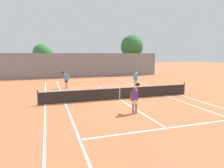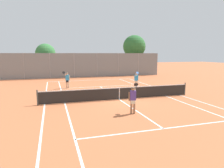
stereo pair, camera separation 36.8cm
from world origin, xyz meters
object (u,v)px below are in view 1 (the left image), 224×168
(tennis_net, at_px, (120,93))
(player_far_left, at_px, (66,79))
(tree_behind_left, at_px, (43,54))
(player_near_side, at_px, (135,98))
(player_far_right, at_px, (135,79))
(loose_tennis_ball_3, at_px, (50,98))
(loose_tennis_ball_2, at_px, (114,80))
(tree_behind_right, at_px, (131,47))
(loose_tennis_ball_1, at_px, (124,87))

(tennis_net, xyz_separation_m, player_far_left, (-3.44, 6.39, 0.42))
(tennis_net, height_order, tree_behind_left, tree_behind_left)
(player_near_side, height_order, player_far_right, same)
(player_near_side, height_order, loose_tennis_ball_3, player_near_side)
(player_far_left, bearing_deg, loose_tennis_ball_2, 32.96)
(tennis_net, height_order, loose_tennis_ball_2, tennis_net)
(loose_tennis_ball_3, bearing_deg, player_near_side, -51.88)
(tennis_net, xyz_separation_m, loose_tennis_ball_2, (3.19, 10.70, -0.48))
(player_far_left, xyz_separation_m, loose_tennis_ball_2, (6.63, 4.30, -0.89))
(player_far_right, height_order, tree_behind_left, tree_behind_left)
(tree_behind_right, bearing_deg, tennis_net, -116.05)
(player_near_side, distance_m, tree_behind_right, 24.02)
(loose_tennis_ball_2, bearing_deg, loose_tennis_ball_3, -134.31)
(tennis_net, xyz_separation_m, tree_behind_left, (-5.67, 18.22, 2.98))
(player_far_right, relative_size, loose_tennis_ball_1, 26.88)
(tennis_net, bearing_deg, player_far_right, 51.99)
(player_far_left, xyz_separation_m, tree_behind_right, (12.29, 11.71, 3.69))
(loose_tennis_ball_2, distance_m, loose_tennis_ball_3, 11.88)
(player_near_side, bearing_deg, loose_tennis_ball_3, 128.12)
(loose_tennis_ball_2, xyz_separation_m, loose_tennis_ball_3, (-8.30, -8.50, 0.00))
(player_far_right, xyz_separation_m, tree_behind_right, (5.60, 13.94, 3.69))
(loose_tennis_ball_1, relative_size, loose_tennis_ball_3, 1.00)
(player_far_left, height_order, player_far_right, same)
(tennis_net, relative_size, loose_tennis_ball_2, 181.82)
(player_far_right, relative_size, loose_tennis_ball_3, 26.88)
(loose_tennis_ball_3, relative_size, tree_behind_left, 0.01)
(loose_tennis_ball_2, height_order, tree_behind_left, tree_behind_left)
(loose_tennis_ball_3, height_order, tree_behind_right, tree_behind_right)
(player_near_side, distance_m, loose_tennis_ball_2, 14.92)
(loose_tennis_ball_2, bearing_deg, tree_behind_right, 52.62)
(loose_tennis_ball_1, xyz_separation_m, loose_tennis_ball_2, (0.78, 5.58, 0.00))
(tennis_net, distance_m, player_far_left, 7.27)
(player_far_left, xyz_separation_m, loose_tennis_ball_3, (-1.66, -4.20, -0.89))
(player_far_left, height_order, tree_behind_left, tree_behind_left)
(player_near_side, distance_m, tree_behind_left, 22.72)
(player_far_right, xyz_separation_m, loose_tennis_ball_3, (-8.36, -1.97, -0.89))
(loose_tennis_ball_2, height_order, tree_behind_right, tree_behind_right)
(player_far_right, bearing_deg, loose_tennis_ball_1, 131.60)
(player_far_right, bearing_deg, player_near_side, -115.07)
(player_near_side, distance_m, loose_tennis_ball_3, 7.60)
(player_near_side, bearing_deg, player_far_left, 106.48)
(player_near_side, bearing_deg, loose_tennis_ball_1, 72.13)
(player_far_left, distance_m, player_far_right, 7.06)
(player_far_left, bearing_deg, player_far_right, -18.42)
(tree_behind_left, bearing_deg, tennis_net, -72.71)
(loose_tennis_ball_1, relative_size, tree_behind_right, 0.01)
(tennis_net, xyz_separation_m, loose_tennis_ball_1, (2.41, 5.11, -0.48))
(player_near_side, xyz_separation_m, loose_tennis_ball_3, (-4.66, 5.94, -0.89))
(player_far_left, bearing_deg, player_near_side, -73.52)
(player_far_left, xyz_separation_m, loose_tennis_ball_1, (5.85, -1.28, -0.89))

